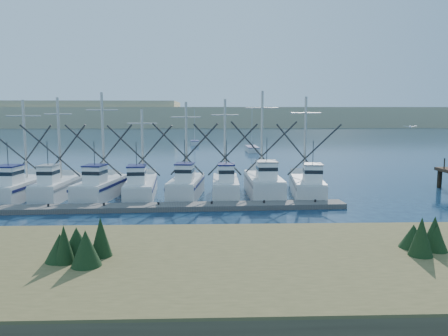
{
  "coord_description": "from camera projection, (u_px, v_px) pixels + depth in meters",
  "views": [
    {
      "loc": [
        -3.87,
        -26.17,
        7.19
      ],
      "look_at": [
        -2.65,
        8.0,
        2.87
      ],
      "focal_mm": 35.0,
      "sensor_mm": 36.0,
      "label": 1
    }
  ],
  "objects": [
    {
      "name": "ground",
      "position": [
        271.0,
        230.0,
        26.99
      ],
      "size": [
        500.0,
        500.0,
        0.0
      ],
      "primitive_type": "plane",
      "color": "#0C1F39",
      "rests_on": "ground"
    },
    {
      "name": "shore_bank",
      "position": [
        101.0,
        281.0,
        16.69
      ],
      "size": [
        40.0,
        10.0,
        1.6
      ],
      "primitive_type": "cube",
      "color": "#4C422D",
      "rests_on": "ground"
    },
    {
      "name": "floating_dock",
      "position": [
        158.0,
        207.0,
        32.64
      ],
      "size": [
        28.4,
        3.19,
        0.38
      ],
      "primitive_type": "cube",
      "rotation": [
        0.0,
        0.0,
        0.05
      ],
      "color": "#5F5A55",
      "rests_on": "ground"
    },
    {
      "name": "dune_ridge",
      "position": [
        216.0,
        117.0,
        234.57
      ],
      "size": [
        360.0,
        60.0,
        10.0
      ],
      "primitive_type": "cube",
      "color": "tan",
      "rests_on": "ground"
    },
    {
      "name": "trawler_fleet",
      "position": [
        165.0,
        186.0,
        37.24
      ],
      "size": [
        27.95,
        8.32,
        9.12
      ],
      "color": "silver",
      "rests_on": "ground"
    },
    {
      "name": "sailboat_near",
      "position": [
        252.0,
        149.0,
        81.62
      ],
      "size": [
        2.03,
        6.91,
        8.1
      ],
      "rotation": [
        0.0,
        0.0,
        0.01
      ],
      "color": "silver",
      "rests_on": "ground"
    },
    {
      "name": "sailboat_far",
      "position": [
        195.0,
        143.0,
        98.68
      ],
      "size": [
        2.02,
        5.07,
        8.1
      ],
      "rotation": [
        0.0,
        0.0,
        0.05
      ],
      "color": "silver",
      "rests_on": "ground"
    },
    {
      "name": "flying_gull",
      "position": [
        410.0,
        127.0,
        34.72
      ],
      "size": [
        1.04,
        0.19,
        0.19
      ],
      "color": "white",
      "rests_on": "ground"
    }
  ]
}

